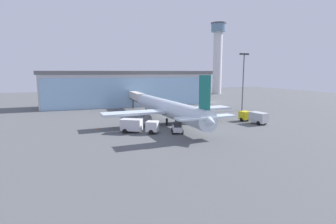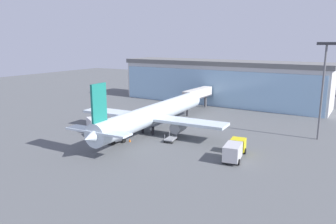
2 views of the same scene
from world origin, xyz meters
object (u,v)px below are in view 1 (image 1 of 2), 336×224
(airplane, at_px, (168,109))
(catering_truck, at_px, (138,125))
(jet_bridge, at_px, (136,97))
(baggage_cart, at_px, (200,122))
(pushback_tug, at_px, (177,128))
(safety_cone_nose, at_px, (182,129))
(apron_light_mast, at_px, (243,77))
(control_tower, at_px, (218,54))
(safety_cone_wingtip, at_px, (98,128))
(fuel_truck, at_px, (254,117))

(airplane, distance_m, catering_truck, 11.16)
(jet_bridge, xyz_separation_m, baggage_cart, (7.67, -27.22, -3.64))
(jet_bridge, height_order, pushback_tug, jet_bridge)
(jet_bridge, relative_size, safety_cone_nose, 22.57)
(baggage_cart, height_order, safety_cone_nose, baggage_cart)
(apron_light_mast, xyz_separation_m, safety_cone_nose, (-28.39, -18.42, -10.05))
(catering_truck, xyz_separation_m, safety_cone_nose, (8.84, -1.20, -1.19))
(airplane, relative_size, baggage_cart, 13.23)
(control_tower, height_order, safety_cone_wingtip, control_tower)
(apron_light_mast, relative_size, fuel_truck, 2.29)
(control_tower, distance_m, apron_light_mast, 62.95)
(baggage_cart, distance_m, safety_cone_wingtip, 22.28)
(fuel_truck, bearing_deg, airplane, 62.47)
(baggage_cart, relative_size, pushback_tug, 0.83)
(control_tower, height_order, fuel_truck, control_tower)
(safety_cone_nose, height_order, safety_cone_wingtip, same)
(safety_cone_wingtip, bearing_deg, fuel_truck, -9.28)
(pushback_tug, bearing_deg, safety_cone_wingtip, 77.08)
(pushback_tug, bearing_deg, baggage_cart, -36.35)
(safety_cone_nose, xyz_separation_m, safety_cone_wingtip, (-15.95, 6.75, 0.00))
(airplane, height_order, safety_cone_wingtip, airplane)
(jet_bridge, distance_m, fuel_truck, 36.29)
(airplane, bearing_deg, jet_bridge, 1.28)
(control_tower, relative_size, safety_cone_nose, 67.22)
(jet_bridge, bearing_deg, catering_truck, 168.09)
(catering_truck, distance_m, baggage_cart, 15.23)
(airplane, bearing_deg, apron_light_mast, -71.93)
(airplane, distance_m, safety_cone_nose, 8.47)
(jet_bridge, height_order, catering_truck, jet_bridge)
(control_tower, xyz_separation_m, pushback_tug, (-55.93, -76.68, -20.23))
(airplane, height_order, pushback_tug, airplane)
(control_tower, relative_size, airplane, 0.93)
(control_tower, bearing_deg, pushback_tug, -126.11)
(apron_light_mast, relative_size, pushback_tug, 4.78)
(jet_bridge, distance_m, apron_light_mast, 33.06)
(jet_bridge, relative_size, airplane, 0.31)
(jet_bridge, xyz_separation_m, fuel_truck, (20.30, -29.97, -2.68))
(control_tower, relative_size, pushback_tug, 10.26)
(jet_bridge, bearing_deg, pushback_tug, -178.71)
(fuel_truck, height_order, safety_cone_nose, fuel_truck)
(fuel_truck, relative_size, pushback_tug, 2.09)
(catering_truck, bearing_deg, baggage_cart, 41.63)
(jet_bridge, xyz_separation_m, safety_cone_wingtip, (-14.41, -24.30, -3.87))
(control_tower, relative_size, catering_truck, 5.02)
(baggage_cart, relative_size, safety_cone_nose, 5.46)
(jet_bridge, distance_m, catering_truck, 30.84)
(apron_light_mast, bearing_deg, airplane, -159.64)
(apron_light_mast, distance_m, catering_truck, 41.96)
(jet_bridge, xyz_separation_m, apron_light_mast, (29.92, -12.63, 6.18))
(catering_truck, relative_size, pushback_tug, 2.04)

